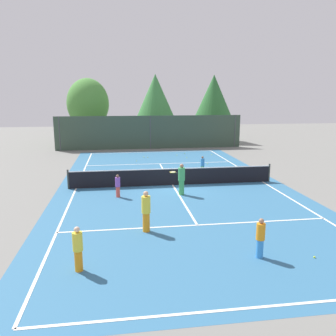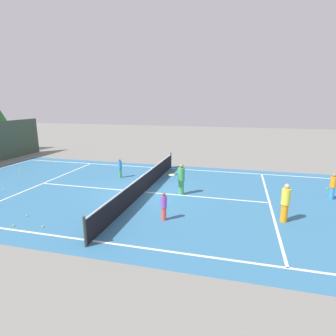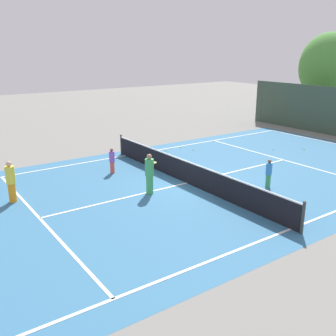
{
  "view_description": "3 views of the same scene",
  "coord_description": "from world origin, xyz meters",
  "px_view_note": "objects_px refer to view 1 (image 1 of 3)",
  "views": [
    {
      "loc": [
        -3.04,
        -19.25,
        5.17
      ],
      "look_at": [
        -0.45,
        -1.22,
        1.29
      ],
      "focal_mm": 36.92,
      "sensor_mm": 36.0,
      "label": 1
    },
    {
      "loc": [
        -13.29,
        -4.79,
        4.78
      ],
      "look_at": [
        0.12,
        -1.29,
        1.4
      ],
      "focal_mm": 29.31,
      "sensor_mm": 36.0,
      "label": 2
    },
    {
      "loc": [
        12.56,
        -9.79,
        5.57
      ],
      "look_at": [
        -0.11,
        -0.92,
        0.82
      ],
      "focal_mm": 41.47,
      "sensor_mm": 36.0,
      "label": 3
    }
  ],
  "objects_px": {
    "tennis_ball_1": "(148,157)",
    "tennis_ball_10": "(212,155)",
    "player_3": "(260,238)",
    "tennis_ball_3": "(187,158)",
    "player_1": "(146,211)",
    "tennis_ball_7": "(137,161)",
    "tennis_ball_8": "(88,178)",
    "tennis_ball_4": "(86,174)",
    "player_5": "(78,248)",
    "tennis_ball_2": "(144,157)",
    "player_0": "(202,165)",
    "tennis_ball_6": "(184,154)",
    "tennis_ball_0": "(207,164)",
    "tennis_ball_5": "(314,257)",
    "player_4": "(118,186)",
    "tennis_ball_9": "(101,173)",
    "tennis_ball_11": "(177,155)",
    "player_2": "(181,179)"
  },
  "relations": [
    {
      "from": "player_0",
      "to": "tennis_ball_7",
      "type": "bearing_deg",
      "value": 128.37
    },
    {
      "from": "tennis_ball_3",
      "to": "tennis_ball_8",
      "type": "bearing_deg",
      "value": -140.86
    },
    {
      "from": "tennis_ball_0",
      "to": "tennis_ball_11",
      "type": "xyz_separation_m",
      "value": [
        -1.67,
        4.08,
        0.0
      ]
    },
    {
      "from": "player_0",
      "to": "tennis_ball_3",
      "type": "distance_m",
      "value": 6.12
    },
    {
      "from": "tennis_ball_9",
      "to": "player_0",
      "type": "bearing_deg",
      "value": -11.14
    },
    {
      "from": "tennis_ball_1",
      "to": "tennis_ball_6",
      "type": "xyz_separation_m",
      "value": [
        3.4,
        1.48,
        0.0
      ]
    },
    {
      "from": "tennis_ball_1",
      "to": "tennis_ball_5",
      "type": "distance_m",
      "value": 19.19
    },
    {
      "from": "player_3",
      "to": "player_5",
      "type": "xyz_separation_m",
      "value": [
        -5.69,
        -0.06,
        0.03
      ]
    },
    {
      "from": "tennis_ball_6",
      "to": "player_5",
      "type": "bearing_deg",
      "value": -109.37
    },
    {
      "from": "tennis_ball_7",
      "to": "tennis_ball_10",
      "type": "xyz_separation_m",
      "value": [
        6.68,
        2.04,
        0.0
      ]
    },
    {
      "from": "tennis_ball_6",
      "to": "tennis_ball_7",
      "type": "relative_size",
      "value": 1.0
    },
    {
      "from": "tennis_ball_1",
      "to": "tennis_ball_10",
      "type": "xyz_separation_m",
      "value": [
        5.67,
        0.57,
        0.0
      ]
    },
    {
      "from": "tennis_ball_7",
      "to": "player_3",
      "type": "bearing_deg",
      "value": -79.82
    },
    {
      "from": "tennis_ball_3",
      "to": "tennis_ball_9",
      "type": "relative_size",
      "value": 1.0
    },
    {
      "from": "player_0",
      "to": "player_1",
      "type": "xyz_separation_m",
      "value": [
        -4.46,
        -9.21,
        0.2
      ]
    },
    {
      "from": "tennis_ball_4",
      "to": "player_1",
      "type": "bearing_deg",
      "value": -73.0
    },
    {
      "from": "player_4",
      "to": "tennis_ball_9",
      "type": "bearing_deg",
      "value": 101.14
    },
    {
      "from": "player_5",
      "to": "tennis_ball_10",
      "type": "xyz_separation_m",
      "value": [
        9.31,
        19.15,
        -0.68
      ]
    },
    {
      "from": "tennis_ball_0",
      "to": "tennis_ball_3",
      "type": "relative_size",
      "value": 1.0
    },
    {
      "from": "tennis_ball_10",
      "to": "player_2",
      "type": "bearing_deg",
      "value": -112.56
    },
    {
      "from": "tennis_ball_6",
      "to": "player_1",
      "type": "bearing_deg",
      "value": -105.53
    },
    {
      "from": "tennis_ball_4",
      "to": "tennis_ball_10",
      "type": "relative_size",
      "value": 1.0
    },
    {
      "from": "player_1",
      "to": "tennis_ball_7",
      "type": "bearing_deg",
      "value": 88.45
    },
    {
      "from": "player_2",
      "to": "tennis_ball_1",
      "type": "xyz_separation_m",
      "value": [
        -0.83,
        11.08,
        -0.82
      ]
    },
    {
      "from": "tennis_ball_2",
      "to": "tennis_ball_4",
      "type": "bearing_deg",
      "value": -126.62
    },
    {
      "from": "player_4",
      "to": "tennis_ball_3",
      "type": "height_order",
      "value": "player_4"
    },
    {
      "from": "player_2",
      "to": "player_3",
      "type": "height_order",
      "value": "player_2"
    },
    {
      "from": "player_5",
      "to": "tennis_ball_8",
      "type": "distance_m",
      "value": 11.95
    },
    {
      "from": "tennis_ball_1",
      "to": "player_1",
      "type": "bearing_deg",
      "value": -95.07
    },
    {
      "from": "player_0",
      "to": "tennis_ball_0",
      "type": "bearing_deg",
      "value": 69.79
    },
    {
      "from": "player_0",
      "to": "tennis_ball_3",
      "type": "relative_size",
      "value": 18.36
    },
    {
      "from": "tennis_ball_4",
      "to": "tennis_ball_3",
      "type": "bearing_deg",
      "value": 32.66
    },
    {
      "from": "player_3",
      "to": "tennis_ball_6",
      "type": "xyz_separation_m",
      "value": [
        1.36,
        20.0,
        -0.65
      ]
    },
    {
      "from": "tennis_ball_0",
      "to": "tennis_ball_1",
      "type": "relative_size",
      "value": 1.0
    },
    {
      "from": "tennis_ball_2",
      "to": "tennis_ball_3",
      "type": "bearing_deg",
      "value": -11.58
    },
    {
      "from": "player_3",
      "to": "tennis_ball_7",
      "type": "distance_m",
      "value": 17.34
    },
    {
      "from": "player_2",
      "to": "tennis_ball_6",
      "type": "height_order",
      "value": "player_2"
    },
    {
      "from": "player_3",
      "to": "tennis_ball_9",
      "type": "xyz_separation_m",
      "value": [
        -5.65,
        13.22,
        -0.65
      ]
    },
    {
      "from": "tennis_ball_9",
      "to": "tennis_ball_11",
      "type": "bearing_deg",
      "value": 44.22
    },
    {
      "from": "player_1",
      "to": "tennis_ball_9",
      "type": "bearing_deg",
      "value": 101.84
    },
    {
      "from": "tennis_ball_4",
      "to": "tennis_ball_2",
      "type": "bearing_deg",
      "value": 53.38
    },
    {
      "from": "player_3",
      "to": "tennis_ball_3",
      "type": "height_order",
      "value": "player_3"
    },
    {
      "from": "tennis_ball_0",
      "to": "tennis_ball_6",
      "type": "relative_size",
      "value": 1.0
    },
    {
      "from": "tennis_ball_8",
      "to": "tennis_ball_10",
      "type": "distance_m",
      "value": 12.34
    },
    {
      "from": "player_3",
      "to": "tennis_ball_7",
      "type": "xyz_separation_m",
      "value": [
        -3.06,
        17.05,
        -0.65
      ]
    },
    {
      "from": "tennis_ball_4",
      "to": "tennis_ball_7",
      "type": "distance_m",
      "value": 5.37
    },
    {
      "from": "tennis_ball_2",
      "to": "tennis_ball_7",
      "type": "bearing_deg",
      "value": -112.83
    },
    {
      "from": "tennis_ball_4",
      "to": "tennis_ball_8",
      "type": "distance_m",
      "value": 1.18
    },
    {
      "from": "player_3",
      "to": "tennis_ball_9",
      "type": "distance_m",
      "value": 14.39
    },
    {
      "from": "tennis_ball_5",
      "to": "tennis_ball_6",
      "type": "relative_size",
      "value": 1.0
    }
  ]
}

